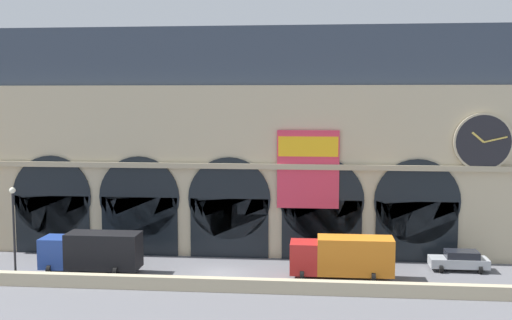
{
  "coord_description": "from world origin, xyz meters",
  "views": [
    {
      "loc": [
        7.3,
        -46.32,
        13.35
      ],
      "look_at": [
        2.22,
        5.0,
        8.18
      ],
      "focal_mm": 44.44,
      "sensor_mm": 36.0,
      "label": 1
    }
  ],
  "objects_px": {
    "box_truck_mideast": "(343,256)",
    "street_lamp_quayside": "(14,222)",
    "box_truck_midwest": "(92,251)",
    "car_east": "(459,260)"
  },
  "relations": [
    {
      "from": "box_truck_mideast",
      "to": "street_lamp_quayside",
      "type": "relative_size",
      "value": 1.09
    },
    {
      "from": "box_truck_midwest",
      "to": "street_lamp_quayside",
      "type": "relative_size",
      "value": 1.09
    },
    {
      "from": "box_truck_mideast",
      "to": "street_lamp_quayside",
      "type": "bearing_deg",
      "value": -172.69
    },
    {
      "from": "street_lamp_quayside",
      "to": "box_truck_midwest",
      "type": "bearing_deg",
      "value": 30.03
    },
    {
      "from": "box_truck_mideast",
      "to": "street_lamp_quayside",
      "type": "height_order",
      "value": "street_lamp_quayside"
    },
    {
      "from": "box_truck_midwest",
      "to": "street_lamp_quayside",
      "type": "distance_m",
      "value": 6.13
    },
    {
      "from": "box_truck_mideast",
      "to": "street_lamp_quayside",
      "type": "distance_m",
      "value": 23.96
    },
    {
      "from": "car_east",
      "to": "box_truck_midwest",
      "type": "bearing_deg",
      "value": -172.94
    },
    {
      "from": "car_east",
      "to": "street_lamp_quayside",
      "type": "bearing_deg",
      "value": -169.24
    },
    {
      "from": "box_truck_mideast",
      "to": "car_east",
      "type": "relative_size",
      "value": 1.7
    }
  ]
}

